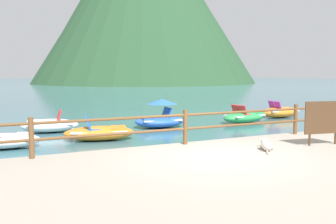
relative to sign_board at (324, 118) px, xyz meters
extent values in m
plane|color=#3D6B75|center=(-3.34, 40.12, -1.13)|extent=(200.00, 200.00, 0.00)
cube|color=#A39989|center=(-3.34, -2.08, -0.93)|extent=(28.00, 8.00, 0.40)
cylinder|color=brown|center=(-7.30, 1.67, -0.25)|extent=(0.12, 0.12, 0.95)
cylinder|color=brown|center=(-3.34, 1.67, -0.25)|extent=(0.12, 0.12, 0.95)
cylinder|color=brown|center=(0.63, 1.67, -0.25)|extent=(0.12, 0.12, 0.95)
cylinder|color=brown|center=(-3.34, 1.67, 0.08)|extent=(23.80, 0.07, 0.07)
cylinder|color=brown|center=(-3.34, 1.67, -0.30)|extent=(23.80, 0.07, 0.07)
cube|color=silver|center=(0.00, 0.01, 0.02)|extent=(1.09, 0.22, 0.80)
cube|color=#4C331E|center=(0.00, -0.01, 0.02)|extent=(1.17, 0.22, 0.88)
cylinder|color=#4C331E|center=(-0.41, 0.07, -0.55)|extent=(0.06, 0.06, 0.35)
cylinder|color=#4C331E|center=(0.41, -0.06, -0.55)|extent=(0.06, 0.06, 0.35)
ellipsoid|color=beige|center=(-1.84, 0.10, -0.61)|extent=(0.55, 0.68, 0.24)
sphere|color=beige|center=(-1.64, 0.42, -0.57)|extent=(0.20, 0.20, 0.20)
ellipsoid|color=beige|center=(-1.58, 0.51, -0.59)|extent=(0.13, 0.14, 0.08)
cylinder|color=beige|center=(-2.09, -0.24, -0.69)|extent=(0.15, 0.21, 0.04)
ellipsoid|color=beige|center=(-1.62, 0.15, -0.69)|extent=(0.16, 0.21, 0.07)
ellipsoid|color=beige|center=(-1.89, 0.32, -0.69)|extent=(0.16, 0.21, 0.07)
ellipsoid|color=white|center=(-6.06, 8.00, -0.87)|extent=(2.37, 1.59, 0.51)
cube|color=silver|center=(-6.06, 8.00, -0.78)|extent=(1.85, 1.29, 0.06)
cube|color=red|center=(-5.86, 8.23, -0.71)|extent=(0.45, 0.45, 0.08)
cube|color=red|center=(-5.68, 8.21, -0.49)|extent=(0.26, 0.43, 0.43)
cube|color=red|center=(-5.93, 7.72, -0.71)|extent=(0.45, 0.45, 0.08)
cube|color=red|center=(-5.75, 7.70, -0.49)|extent=(0.26, 0.43, 0.43)
cube|color=white|center=(-6.66, 8.09, -0.72)|extent=(0.61, 0.96, 0.12)
ellipsoid|color=orange|center=(-4.75, 5.43, -0.88)|extent=(2.64, 1.72, 0.49)
cube|color=silver|center=(-4.75, 5.43, -0.80)|extent=(2.07, 1.39, 0.06)
cube|color=blue|center=(-4.98, 5.24, -0.73)|extent=(0.48, 0.48, 0.08)
cube|color=blue|center=(-5.16, 5.28, -0.51)|extent=(0.29, 0.44, 0.43)
cube|color=blue|center=(-4.87, 5.70, -0.73)|extent=(0.48, 0.48, 0.08)
cube|color=blue|center=(-5.05, 5.75, -0.51)|extent=(0.29, 0.44, 0.43)
cube|color=orange|center=(-4.10, 5.28, -0.74)|extent=(0.71, 0.93, 0.12)
ellipsoid|color=white|center=(-7.84, 5.33, -0.90)|extent=(2.45, 1.64, 0.46)
cube|color=silver|center=(-7.84, 5.33, -0.82)|extent=(1.92, 1.33, 0.06)
cube|color=white|center=(-7.23, 5.21, -0.76)|extent=(0.66, 0.94, 0.12)
ellipsoid|color=blue|center=(-1.63, 7.26, -0.87)|extent=(2.28, 1.57, 0.51)
cube|color=silver|center=(-1.63, 7.26, -0.79)|extent=(1.79, 1.28, 0.06)
cube|color=blue|center=(-1.44, 7.51, -0.72)|extent=(0.44, 0.44, 0.08)
cube|color=blue|center=(-1.26, 7.49, -0.50)|extent=(0.25, 0.42, 0.43)
cube|color=blue|center=(-1.49, 6.97, -0.72)|extent=(0.44, 0.44, 0.08)
cube|color=blue|center=(-1.31, 6.95, -0.50)|extent=(0.25, 0.42, 0.43)
cube|color=blue|center=(-2.22, 7.32, -0.73)|extent=(0.57, 1.00, 0.12)
cone|color=blue|center=(-1.52, 7.25, -0.02)|extent=(1.42, 1.42, 0.22)
ellipsoid|color=orange|center=(5.50, 7.80, -0.86)|extent=(2.28, 1.19, 0.55)
cube|color=silver|center=(5.50, 7.80, -0.76)|extent=(1.78, 0.97, 0.06)
cube|color=purple|center=(5.33, 7.56, -0.69)|extent=(0.40, 0.40, 0.08)
cube|color=purple|center=(5.15, 7.56, -0.47)|extent=(0.21, 0.40, 0.43)
cube|color=purple|center=(5.34, 8.03, -0.69)|extent=(0.40, 0.40, 0.08)
cube|color=purple|center=(5.16, 8.03, -0.47)|extent=(0.21, 0.40, 0.43)
cube|color=orange|center=(6.13, 7.79, -0.70)|extent=(0.51, 0.82, 0.12)
ellipsoid|color=green|center=(2.57, 6.90, -0.87)|extent=(2.62, 1.53, 0.52)
cube|color=silver|center=(2.57, 6.90, -0.78)|extent=(2.05, 1.24, 0.06)
cube|color=red|center=(2.42, 6.65, -0.71)|extent=(0.46, 0.46, 0.08)
cube|color=red|center=(2.25, 6.62, -0.49)|extent=(0.27, 0.43, 0.43)
cube|color=red|center=(2.35, 7.09, -0.71)|extent=(0.46, 0.46, 0.08)
cube|color=red|center=(2.17, 7.06, -0.49)|extent=(0.27, 0.43, 0.43)
cube|color=green|center=(3.23, 7.02, -0.72)|extent=(0.67, 0.87, 0.12)
cone|color=#284C2D|center=(12.80, 75.51, 10.20)|extent=(26.30, 26.30, 22.66)
camera|label=1|loc=(-8.05, -7.22, 1.25)|focal=39.82mm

